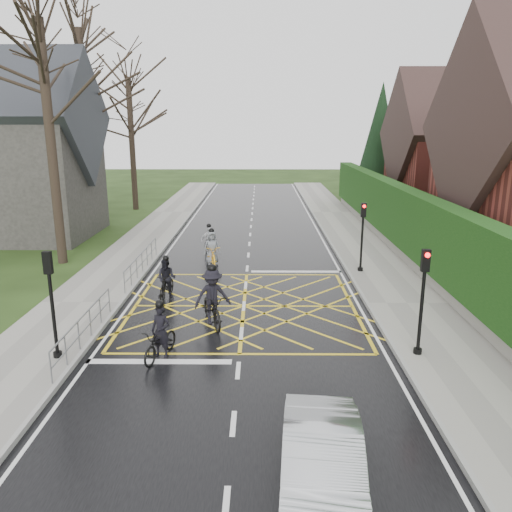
{
  "coord_description": "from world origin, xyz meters",
  "views": [
    {
      "loc": [
        0.58,
        -17.32,
        6.45
      ],
      "look_at": [
        0.43,
        2.37,
        1.3
      ],
      "focal_mm": 35.0,
      "sensor_mm": 36.0,
      "label": 1
    }
  ],
  "objects_px": {
    "cyclist_mid": "(212,302)",
    "cyclist_front": "(209,244)",
    "cyclist_back": "(167,282)",
    "car": "(322,469)",
    "cyclist_rear": "(161,340)",
    "cyclist_lead": "(212,252)"
  },
  "relations": [
    {
      "from": "cyclist_rear",
      "to": "cyclist_back",
      "type": "height_order",
      "value": "cyclist_rear"
    },
    {
      "from": "cyclist_front",
      "to": "cyclist_rear",
      "type": "bearing_deg",
      "value": -112.71
    },
    {
      "from": "cyclist_back",
      "to": "cyclist_lead",
      "type": "bearing_deg",
      "value": 82.36
    },
    {
      "from": "car",
      "to": "cyclist_rear",
      "type": "bearing_deg",
      "value": 129.46
    },
    {
      "from": "cyclist_mid",
      "to": "car",
      "type": "height_order",
      "value": "cyclist_mid"
    },
    {
      "from": "cyclist_back",
      "to": "car",
      "type": "distance_m",
      "value": 11.75
    },
    {
      "from": "cyclist_mid",
      "to": "car",
      "type": "distance_m",
      "value": 8.61
    },
    {
      "from": "cyclist_mid",
      "to": "cyclist_front",
      "type": "xyz_separation_m",
      "value": [
        -1.02,
        9.19,
        -0.15
      ]
    },
    {
      "from": "cyclist_back",
      "to": "cyclist_mid",
      "type": "height_order",
      "value": "cyclist_mid"
    },
    {
      "from": "cyclist_back",
      "to": "cyclist_lead",
      "type": "distance_m",
      "value": 4.96
    },
    {
      "from": "cyclist_rear",
      "to": "cyclist_mid",
      "type": "bearing_deg",
      "value": 81.87
    },
    {
      "from": "car",
      "to": "cyclist_back",
      "type": "bearing_deg",
      "value": 118.13
    },
    {
      "from": "cyclist_rear",
      "to": "cyclist_front",
      "type": "distance_m",
      "value": 11.74
    },
    {
      "from": "cyclist_back",
      "to": "cyclist_front",
      "type": "relative_size",
      "value": 1.02
    },
    {
      "from": "cyclist_lead",
      "to": "cyclist_rear",
      "type": "bearing_deg",
      "value": -107.75
    },
    {
      "from": "cyclist_rear",
      "to": "cyclist_lead",
      "type": "xyz_separation_m",
      "value": [
        0.53,
        9.93,
        0.06
      ]
    },
    {
      "from": "cyclist_back",
      "to": "cyclist_lead",
      "type": "height_order",
      "value": "cyclist_lead"
    },
    {
      "from": "cyclist_mid",
      "to": "cyclist_front",
      "type": "distance_m",
      "value": 9.25
    },
    {
      "from": "cyclist_lead",
      "to": "car",
      "type": "relative_size",
      "value": 0.48
    },
    {
      "from": "cyclist_rear",
      "to": "cyclist_mid",
      "type": "distance_m",
      "value": 2.84
    },
    {
      "from": "car",
      "to": "cyclist_mid",
      "type": "bearing_deg",
      "value": 112.76
    },
    {
      "from": "cyclist_mid",
      "to": "car",
      "type": "xyz_separation_m",
      "value": [
        2.67,
        -8.18,
        -0.09
      ]
    }
  ]
}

